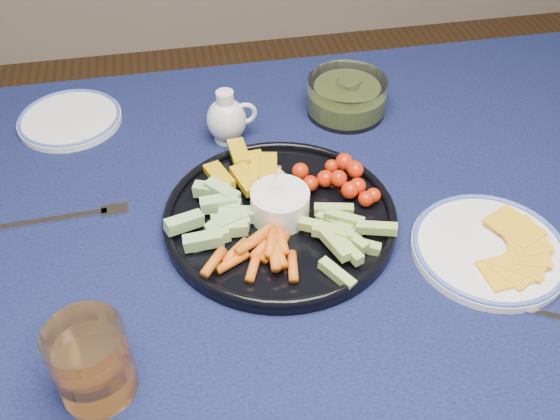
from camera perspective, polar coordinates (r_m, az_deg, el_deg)
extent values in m
cylinder|color=#4F321A|center=(1.59, 19.84, 0.08)|extent=(0.07, 0.07, 0.70)
cube|color=#4F321A|center=(0.85, -5.92, -7.16)|extent=(1.60, 1.00, 0.04)
cube|color=black|center=(0.83, -6.03, -6.15)|extent=(1.66, 1.06, 0.01)
cube|color=black|center=(1.33, -8.24, 6.95)|extent=(1.66, 0.01, 0.30)
cylinder|color=black|center=(0.89, 0.00, -0.89)|extent=(0.33, 0.33, 0.01)
torus|color=black|center=(0.88, 0.00, -0.37)|extent=(0.33, 0.33, 0.01)
cylinder|color=white|center=(0.87, 0.00, 0.50)|extent=(0.08, 0.08, 0.04)
cylinder|color=white|center=(0.86, 0.00, 1.40)|extent=(0.07, 0.07, 0.01)
cylinder|color=white|center=(1.05, -4.81, 6.70)|extent=(0.04, 0.04, 0.01)
ellipsoid|color=white|center=(1.03, -4.92, 8.20)|extent=(0.07, 0.07, 0.07)
cylinder|color=white|center=(1.01, -5.05, 10.00)|extent=(0.03, 0.03, 0.03)
torus|color=white|center=(1.03, -3.24, 8.80)|extent=(0.04, 0.01, 0.04)
torus|color=#445FBF|center=(1.01, -5.00, 9.38)|extent=(0.03, 0.03, 0.00)
cylinder|color=white|center=(1.10, 6.10, 10.30)|extent=(0.14, 0.14, 0.06)
cylinder|color=#53641C|center=(1.11, 6.06, 9.81)|extent=(0.11, 0.11, 0.03)
cylinder|color=white|center=(0.90, 18.55, -3.45)|extent=(0.21, 0.21, 0.01)
torus|color=#445FBF|center=(0.89, 18.64, -3.16)|extent=(0.21, 0.21, 0.01)
cylinder|color=white|center=(0.72, -16.87, -13.12)|extent=(0.09, 0.09, 0.10)
cylinder|color=orange|center=(0.73, -16.51, -14.10)|extent=(0.07, 0.07, 0.05)
cube|color=silver|center=(0.95, -20.00, -0.85)|extent=(0.15, 0.02, 0.00)
cube|color=silver|center=(0.94, -14.87, -0.01)|extent=(0.04, 0.03, 0.00)
cube|color=silver|center=(0.84, 20.51, -8.28)|extent=(0.12, 0.07, 0.00)
cylinder|color=white|center=(1.14, -18.64, 7.81)|extent=(0.17, 0.17, 0.01)
torus|color=#445FBF|center=(1.14, -18.71, 8.06)|extent=(0.17, 0.17, 0.01)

